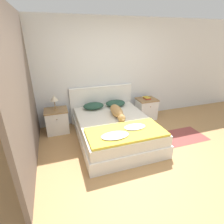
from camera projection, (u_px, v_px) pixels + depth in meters
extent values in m
plane|color=tan|center=(142.00, 167.00, 3.06)|extent=(16.00, 16.00, 0.00)
cube|color=silver|center=(106.00, 72.00, 4.40)|extent=(9.00, 0.06, 2.55)
cube|color=#706056|center=(24.00, 90.00, 2.94)|extent=(0.06, 3.10, 2.55)
cube|color=white|center=(115.00, 134.00, 3.86)|extent=(1.56, 2.00, 0.26)
cube|color=silver|center=(115.00, 124.00, 3.77)|extent=(1.50, 1.94, 0.21)
cube|color=white|center=(102.00, 104.00, 4.62)|extent=(1.64, 0.04, 0.93)
cylinder|color=white|center=(102.00, 87.00, 4.44)|extent=(1.64, 0.06, 0.06)
cube|color=white|center=(57.00, 121.00, 4.11)|extent=(0.50, 0.42, 0.54)
cube|color=#937047|center=(56.00, 110.00, 4.00)|extent=(0.52, 0.45, 0.03)
sphere|color=#937047|center=(57.00, 119.00, 3.86)|extent=(0.02, 0.02, 0.02)
cube|color=white|center=(146.00, 109.00, 4.81)|extent=(0.50, 0.42, 0.54)
cube|color=#937047|center=(147.00, 99.00, 4.70)|extent=(0.52, 0.45, 0.03)
sphere|color=#937047|center=(151.00, 107.00, 4.56)|extent=(0.02, 0.02, 0.02)
ellipsoid|color=#284C3D|center=(94.00, 106.00, 4.28)|extent=(0.51, 0.37, 0.14)
ellipsoid|color=#284C3D|center=(115.00, 103.00, 4.45)|extent=(0.51, 0.37, 0.14)
cube|color=yellow|center=(126.00, 132.00, 3.20)|extent=(1.43, 0.72, 0.05)
ellipsoid|color=silver|center=(115.00, 135.00, 3.02)|extent=(0.50, 0.29, 0.04)
ellipsoid|color=silver|center=(135.00, 127.00, 3.32)|extent=(0.43, 0.25, 0.04)
ellipsoid|color=tan|center=(116.00, 111.00, 3.88)|extent=(0.22, 0.55, 0.24)
sphere|color=tan|center=(122.00, 118.00, 3.62)|extent=(0.16, 0.16, 0.16)
ellipsoid|color=tan|center=(123.00, 120.00, 3.57)|extent=(0.07, 0.09, 0.07)
cone|color=tan|center=(119.00, 116.00, 3.60)|extent=(0.05, 0.05, 0.06)
cone|color=tan|center=(123.00, 115.00, 3.62)|extent=(0.05, 0.05, 0.06)
ellipsoid|color=tan|center=(114.00, 110.00, 4.12)|extent=(0.15, 0.24, 0.09)
cube|color=#AD2D28|center=(147.00, 98.00, 4.71)|extent=(0.15, 0.20, 0.03)
cube|color=gold|center=(147.00, 97.00, 4.70)|extent=(0.16, 0.20, 0.02)
cylinder|color=#9E7A4C|center=(56.00, 109.00, 4.01)|extent=(0.11, 0.11, 0.02)
cylinder|color=#9E7A4C|center=(55.00, 105.00, 3.97)|extent=(0.02, 0.02, 0.19)
cone|color=beige|center=(54.00, 98.00, 3.91)|extent=(0.17, 0.17, 0.13)
cube|color=#93423D|center=(181.00, 136.00, 4.00)|extent=(1.09, 0.66, 0.00)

